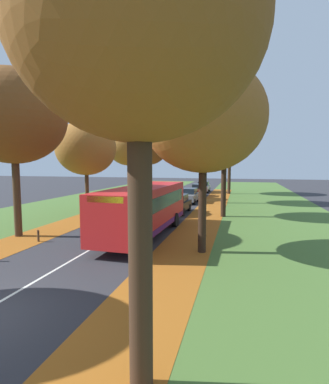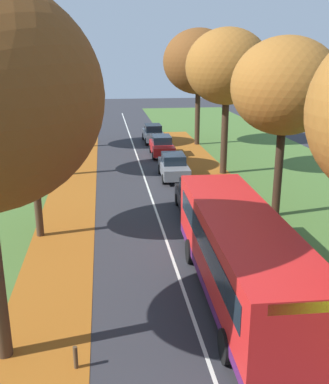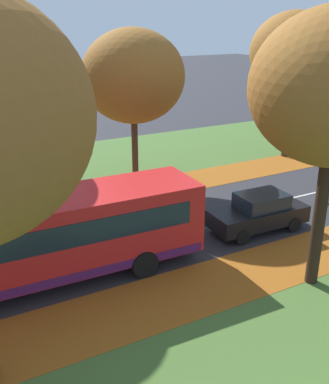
% 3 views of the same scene
% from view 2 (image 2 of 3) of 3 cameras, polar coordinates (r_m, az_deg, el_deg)
% --- Properties ---
extents(leaf_litter_left, '(2.80, 60.00, 0.00)m').
position_cam_2_polar(leaf_litter_left, '(18.45, -13.41, -9.06)').
color(leaf_litter_left, '#9E5619').
rests_on(leaf_litter_left, grass_verge_left).
extents(grass_verge_right, '(12.00, 90.00, 0.01)m').
position_cam_2_polar(grass_verge_right, '(26.61, 18.96, -1.25)').
color(grass_verge_right, '#476B2D').
rests_on(grass_verge_right, ground).
extents(leaf_litter_right, '(2.80, 60.00, 0.00)m').
position_cam_2_polar(leaf_litter_right, '(19.69, 14.51, -7.40)').
color(leaf_litter_right, '#9E5619').
rests_on(leaf_litter_right, grass_verge_right).
extents(road_centre_line, '(0.12, 80.00, 0.01)m').
position_cam_2_polar(road_centre_line, '(24.01, -1.13, -2.27)').
color(road_centre_line, silver).
rests_on(road_centre_line, ground).
extents(tree_left_mid, '(5.20, 5.20, 8.02)m').
position_cam_2_polar(tree_left_mid, '(20.08, -16.76, 9.77)').
color(tree_left_mid, '#422D1E').
rests_on(tree_left_mid, ground).
extents(tree_left_far, '(5.33, 5.33, 8.88)m').
position_cam_2_polar(tree_left_far, '(30.61, -14.16, 13.84)').
color(tree_left_far, '#422D1E').
rests_on(tree_left_far, ground).
extents(tree_left_distant, '(5.64, 5.64, 9.19)m').
position_cam_2_polar(tree_left_distant, '(39.83, -13.36, 14.85)').
color(tree_left_distant, black).
rests_on(tree_left_distant, ground).
extents(tree_right_mid, '(5.15, 5.15, 8.83)m').
position_cam_2_polar(tree_right_mid, '(22.60, 15.05, 12.78)').
color(tree_right_mid, black).
rests_on(tree_right_mid, ground).
extents(tree_right_far, '(5.45, 5.45, 9.61)m').
position_cam_2_polar(tree_right_far, '(30.52, 7.97, 15.44)').
color(tree_right_far, '#382619').
rests_on(tree_right_far, ground).
extents(tree_right_distant, '(6.19, 6.19, 10.06)m').
position_cam_2_polar(tree_right_distant, '(40.60, 4.36, 16.16)').
color(tree_right_distant, '#382619').
rests_on(tree_right_distant, ground).
extents(bollard_fourth, '(0.12, 0.12, 0.66)m').
position_cam_2_polar(bollard_fourth, '(12.89, -11.22, -19.92)').
color(bollard_fourth, '#4C3823').
rests_on(bollard_fourth, ground).
extents(bus, '(2.87, 10.47, 2.98)m').
position_cam_2_polar(bus, '(15.24, 9.61, -7.59)').
color(bus, red).
rests_on(bus, ground).
extents(car_black_lead, '(1.91, 4.26, 1.62)m').
position_cam_2_polar(car_black_lead, '(23.43, 3.94, -0.72)').
color(car_black_lead, black).
rests_on(car_black_lead, ground).
extents(car_grey_following, '(1.88, 4.25, 1.62)m').
position_cam_2_polar(car_grey_following, '(29.85, 1.16, 3.29)').
color(car_grey_following, slate).
rests_on(car_grey_following, ground).
extents(car_red_third_in_line, '(1.85, 4.23, 1.62)m').
position_cam_2_polar(car_red_third_in_line, '(36.46, -0.35, 5.88)').
color(car_red_third_in_line, '#B21919').
rests_on(car_red_third_in_line, ground).
extents(car_silver_fourth_in_line, '(1.81, 4.21, 1.62)m').
position_cam_2_polar(car_silver_fourth_in_line, '(42.17, -1.45, 7.45)').
color(car_silver_fourth_in_line, '#B7BABF').
rests_on(car_silver_fourth_in_line, ground).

